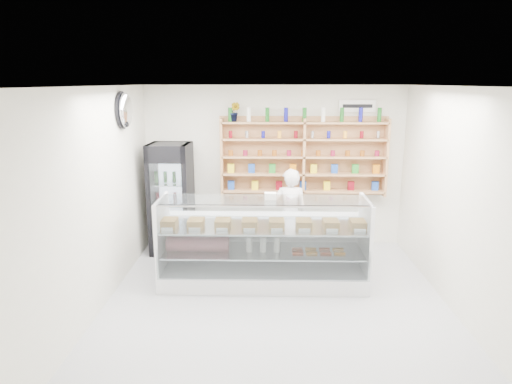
{
  "coord_description": "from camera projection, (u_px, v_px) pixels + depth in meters",
  "views": [
    {
      "loc": [
        -0.14,
        -5.41,
        2.85
      ],
      "look_at": [
        -0.28,
        0.9,
        1.32
      ],
      "focal_mm": 32.0,
      "sensor_mm": 36.0,
      "label": 1
    }
  ],
  "objects": [
    {
      "name": "wall_shelving",
      "position": [
        304.0,
        157.0,
        7.81
      ],
      "size": [
        2.84,
        0.28,
        1.33
      ],
      "color": "tan",
      "rests_on": "back_wall"
    },
    {
      "name": "shop_worker",
      "position": [
        290.0,
        214.0,
        7.43
      ],
      "size": [
        0.55,
        0.37,
        1.51
      ],
      "primitive_type": "imported",
      "rotation": [
        0.0,
        0.0,
        3.13
      ],
      "color": "silver",
      "rests_on": "floor"
    },
    {
      "name": "wall_sign",
      "position": [
        357.0,
        106.0,
        7.72
      ],
      "size": [
        0.62,
        0.03,
        0.2
      ],
      "primitive_type": "cube",
      "color": "white",
      "rests_on": "back_wall"
    },
    {
      "name": "potted_plant",
      "position": [
        235.0,
        112.0,
        7.66
      ],
      "size": [
        0.22,
        0.19,
        0.33
      ],
      "primitive_type": "imported",
      "rotation": [
        0.0,
        0.0,
        -0.32
      ],
      "color": "#1E6626",
      "rests_on": "wall_shelving"
    },
    {
      "name": "room",
      "position": [
        277.0,
        203.0,
        5.6
      ],
      "size": [
        5.0,
        5.0,
        5.0
      ],
      "color": "#A2A2A6",
      "rests_on": "ground"
    },
    {
      "name": "display_counter",
      "position": [
        263.0,
        260.0,
        6.56
      ],
      "size": [
        2.92,
        0.87,
        1.27
      ],
      "color": "white",
      "rests_on": "floor"
    },
    {
      "name": "security_mirror",
      "position": [
        126.0,
        110.0,
        6.56
      ],
      "size": [
        0.15,
        0.5,
        0.5
      ],
      "primitive_type": "ellipsoid",
      "color": "silver",
      "rests_on": "left_wall"
    },
    {
      "name": "drinks_cooler",
      "position": [
        171.0,
        198.0,
        7.67
      ],
      "size": [
        0.7,
        0.68,
        1.87
      ],
      "rotation": [
        0.0,
        0.0,
        -0.04
      ],
      "color": "black",
      "rests_on": "floor"
    }
  ]
}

